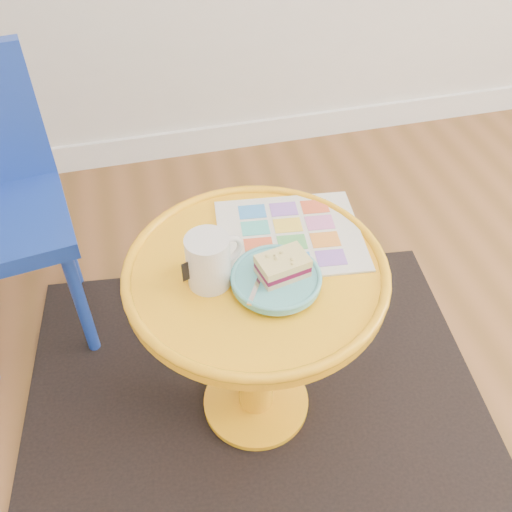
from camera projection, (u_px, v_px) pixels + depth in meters
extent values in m
cube|color=white|center=(317.00, 124.00, 2.61)|extent=(4.00, 0.02, 0.12)
cube|color=black|center=(256.00, 403.00, 1.63)|extent=(1.42, 1.24, 0.01)
cylinder|color=#FFAA15|center=(256.00, 402.00, 1.63)|extent=(0.30, 0.30, 0.03)
cylinder|color=#FFAA15|center=(256.00, 346.00, 1.44)|extent=(0.10, 0.10, 0.50)
cylinder|color=#FFAA15|center=(256.00, 274.00, 1.26)|extent=(0.58, 0.58, 0.03)
cylinder|color=#1836A0|center=(82.00, 306.00, 1.64)|extent=(0.04, 0.04, 0.40)
cylinder|color=#1836A0|center=(66.00, 240.00, 1.84)|extent=(0.04, 0.04, 0.40)
cube|color=silver|center=(290.00, 235.00, 1.33)|extent=(0.36, 0.32, 0.01)
cylinder|color=silver|center=(208.00, 261.00, 1.18)|extent=(0.09, 0.09, 0.12)
torus|color=silver|center=(229.00, 250.00, 1.20)|extent=(0.07, 0.04, 0.07)
cylinder|color=#D1B78C|center=(207.00, 242.00, 1.14)|extent=(0.08, 0.08, 0.01)
cylinder|color=#55B0B5|center=(276.00, 282.00, 1.21)|extent=(0.07, 0.07, 0.01)
cylinder|color=#55B0B5|center=(276.00, 279.00, 1.20)|extent=(0.19, 0.19, 0.01)
cube|color=#D3BC8C|center=(282.00, 271.00, 1.20)|extent=(0.11, 0.09, 0.01)
cube|color=maroon|center=(283.00, 267.00, 1.19)|extent=(0.11, 0.09, 0.01)
cube|color=#EADB8C|center=(283.00, 261.00, 1.18)|extent=(0.11, 0.09, 0.02)
cube|color=silver|center=(257.00, 285.00, 1.18)|extent=(0.07, 0.10, 0.00)
cube|color=silver|center=(266.00, 262.00, 1.22)|extent=(0.03, 0.04, 0.00)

